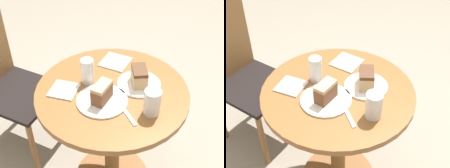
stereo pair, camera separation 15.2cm
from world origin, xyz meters
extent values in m
cylinder|color=brown|center=(0.00, 0.00, 0.36)|extent=(0.09, 0.09, 0.67)
cylinder|color=brown|center=(0.00, 0.00, 0.71)|extent=(0.77, 0.77, 0.03)
cylinder|color=olive|center=(-0.19, 0.44, 0.21)|extent=(0.04, 0.04, 0.43)
cylinder|color=olive|center=(0.18, 0.47, 0.21)|extent=(0.04, 0.04, 0.43)
cylinder|color=olive|center=(0.15, 0.87, 0.21)|extent=(0.04, 0.04, 0.43)
cube|color=black|center=(-0.02, 0.66, 0.44)|extent=(0.44, 0.48, 0.03)
cylinder|color=silver|center=(-0.10, 0.00, 0.73)|extent=(0.25, 0.25, 0.01)
cylinder|color=silver|center=(0.11, -0.10, 0.73)|extent=(0.22, 0.22, 0.01)
cube|color=brown|center=(-0.10, 0.00, 0.77)|extent=(0.11, 0.06, 0.07)
cube|color=tan|center=(-0.10, 0.00, 0.82)|extent=(0.11, 0.06, 0.02)
cube|color=tan|center=(0.11, -0.10, 0.77)|extent=(0.13, 0.12, 0.07)
cube|color=brown|center=(0.11, -0.10, 0.81)|extent=(0.13, 0.12, 0.02)
cylinder|color=beige|center=(0.00, 0.14, 0.76)|extent=(0.06, 0.06, 0.08)
cylinder|color=white|center=(0.00, 0.14, 0.79)|extent=(0.06, 0.06, 0.13)
cylinder|color=silver|center=(-0.05, -0.23, 0.77)|extent=(0.07, 0.07, 0.09)
cylinder|color=white|center=(-0.05, -0.23, 0.79)|extent=(0.08, 0.08, 0.13)
cube|color=silver|center=(0.22, 0.10, 0.73)|extent=(0.15, 0.15, 0.01)
cube|color=silver|center=(-0.11, -0.14, 0.73)|extent=(0.11, 0.15, 0.00)
cube|color=silver|center=(-0.12, 0.21, 0.73)|extent=(0.16, 0.16, 0.01)
camera|label=1|loc=(-1.03, -0.59, 1.72)|focal=50.00mm
camera|label=2|loc=(-0.94, -0.72, 1.72)|focal=50.00mm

